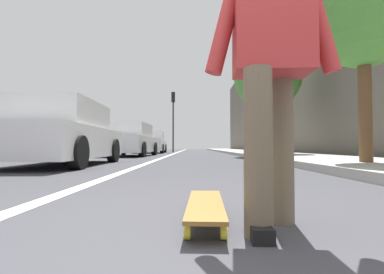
% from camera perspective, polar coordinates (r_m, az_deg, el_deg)
% --- Properties ---
extents(ground_plane, '(80.00, 80.00, 0.00)m').
position_cam_1_polar(ground_plane, '(10.77, 0.45, -4.31)').
color(ground_plane, '#38383D').
extents(lane_stripe_white, '(52.00, 0.16, 0.01)m').
position_cam_1_polar(lane_stripe_white, '(20.80, -3.06, -3.18)').
color(lane_stripe_white, silver).
rests_on(lane_stripe_white, ground).
extents(sidewalk_curb, '(52.00, 3.20, 0.14)m').
position_cam_1_polar(sidewalk_curb, '(19.12, 11.44, -3.05)').
color(sidewalk_curb, '#9E9B93').
rests_on(sidewalk_curb, ground).
extents(building_facade, '(40.00, 1.20, 9.24)m').
position_cam_1_polar(building_facade, '(23.98, 15.60, 8.13)').
color(building_facade, '#5F574D').
rests_on(building_facade, ground).
extents(skateboard, '(0.85, 0.23, 0.11)m').
position_cam_1_polar(skateboard, '(1.66, 2.75, -13.87)').
color(skateboard, yellow).
rests_on(skateboard, ground).
extents(skater_person, '(0.45, 0.72, 1.64)m').
position_cam_1_polar(skater_person, '(1.61, 15.84, 16.26)').
color(skater_person, brown).
rests_on(skater_person, ground).
extents(parked_car_near, '(4.21, 2.05, 1.49)m').
position_cam_1_polar(parked_car_near, '(7.24, -25.12, 0.41)').
color(parked_car_near, silver).
rests_on(parked_car_near, ground).
extents(parked_car_mid, '(4.41, 1.98, 1.49)m').
position_cam_1_polar(parked_car_mid, '(13.24, -12.26, -0.73)').
color(parked_car_mid, silver).
rests_on(parked_car_mid, ground).
extents(parked_car_far, '(4.48, 2.07, 1.48)m').
position_cam_1_polar(parked_car_far, '(19.69, -8.37, -1.18)').
color(parked_car_far, silver).
rests_on(parked_car_far, ground).
extents(traffic_light, '(0.33, 0.28, 4.80)m').
position_cam_1_polar(traffic_light, '(22.41, -3.86, 5.30)').
color(traffic_light, '#2D2D2D').
rests_on(traffic_light, ground).
extents(street_tree_near, '(1.94, 1.94, 3.92)m').
position_cam_1_polar(street_tree_near, '(6.75, 31.56, 19.91)').
color(street_tree_near, brown).
rests_on(street_tree_near, ground).
extents(street_tree_mid, '(2.99, 2.99, 5.07)m').
position_cam_1_polar(street_tree_mid, '(13.15, 15.11, 11.78)').
color(street_tree_mid, brown).
rests_on(street_tree_mid, ground).
extents(pedestrian_distant, '(0.43, 0.66, 1.52)m').
position_cam_1_polar(pedestrian_distant, '(12.67, 14.44, 0.04)').
color(pedestrian_distant, black).
rests_on(pedestrian_distant, ground).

